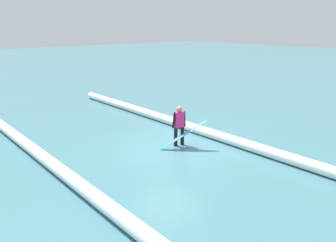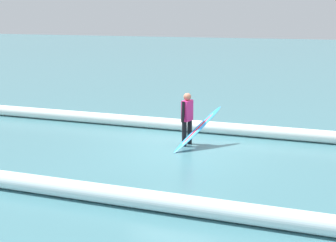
{
  "view_description": "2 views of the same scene",
  "coord_description": "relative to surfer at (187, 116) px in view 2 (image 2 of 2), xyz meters",
  "views": [
    {
      "loc": [
        -8.6,
        7.35,
        4.41
      ],
      "look_at": [
        -0.14,
        0.11,
        1.11
      ],
      "focal_mm": 34.5,
      "sensor_mm": 36.0,
      "label": 1
    },
    {
      "loc": [
        -3.85,
        11.58,
        3.73
      ],
      "look_at": [
        0.01,
        0.97,
        1.05
      ],
      "focal_mm": 48.14,
      "sensor_mm": 36.0,
      "label": 2
    }
  ],
  "objects": [
    {
      "name": "surfboard",
      "position": [
        -0.36,
        0.11,
        -0.33
      ],
      "size": [
        1.13,
        1.7,
        1.12
      ],
      "color": "#268CE5",
      "rests_on": "ground_plane"
    },
    {
      "name": "wave_crest_foreground",
      "position": [
        -0.8,
        -1.56,
        -0.67
      ],
      "size": [
        21.22,
        0.73,
        0.38
      ],
      "primitive_type": "cylinder",
      "rotation": [
        0.0,
        1.57,
        0.02
      ],
      "color": "white",
      "rests_on": "ground_plane"
    },
    {
      "name": "surfer",
      "position": [
        0.0,
        0.0,
        0.0
      ],
      "size": [
        0.29,
        0.56,
        1.54
      ],
      "rotation": [
        0.0,
        0.0,
        1.29
      ],
      "color": "black",
      "rests_on": "ground_plane"
    },
    {
      "name": "ground_plane",
      "position": [
        0.04,
        0.52,
        -0.87
      ],
      "size": [
        123.57,
        123.57,
        0.0
      ],
      "primitive_type": "plane",
      "color": "#40757E"
    },
    {
      "name": "wave_crest_midground",
      "position": [
        -1.86,
        4.5,
        -0.67
      ],
      "size": [
        21.71,
        0.75,
        0.39
      ],
      "primitive_type": "cylinder",
      "rotation": [
        0.0,
        1.57,
        0.02
      ],
      "color": "white",
      "rests_on": "ground_plane"
    }
  ]
}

